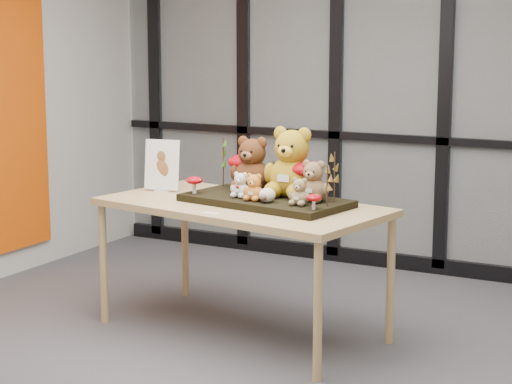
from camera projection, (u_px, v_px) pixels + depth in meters
The scene contains 23 objects.
floor at pixel (236, 363), 5.34m from camera, with size 5.00×5.00×0.00m, color #4F4F53.
room_shell at pixel (235, 70), 5.05m from camera, with size 5.00×5.00×5.00m.
glass_partition at pixel (389, 91), 7.24m from camera, with size 4.90×0.06×2.78m.
display_table at pixel (242, 214), 5.74m from camera, with size 1.90×1.18×0.83m.
diorama_tray at pixel (266, 201), 5.70m from camera, with size 1.02×0.51×0.04m, color black.
bear_pooh_yellow at pixel (292, 158), 5.69m from camera, with size 0.36×0.33×0.47m, color #AA8518, non-canonical shape.
bear_brown_medium at pixel (252, 161), 5.88m from camera, with size 0.29×0.27×0.39m, color #4E2913, non-canonical shape.
bear_tan_back at pixel (314, 179), 5.54m from camera, with size 0.21×0.19×0.27m, color brown, non-canonical shape.
bear_small_yellow at pixel (254, 186), 5.57m from camera, with size 0.14×0.13×0.18m, color orange, non-canonical shape.
bear_white_bow at pixel (241, 183), 5.68m from camera, with size 0.13×0.12×0.17m, color silver, non-canonical shape.
bear_beige_small at pixel (300, 190), 5.42m from camera, with size 0.14×0.12×0.18m, color #8F7950, non-canonical shape.
plush_cream_hedgehog at pixel (267, 194), 5.52m from camera, with size 0.07×0.07×0.10m, color #EDE4CA, non-canonical shape.
mushroom_back_left at pixel (245, 169), 6.01m from camera, with size 0.22×0.22×0.25m, color #96040C, non-canonical shape.
mushroom_back_right at pixel (305, 177), 5.67m from camera, with size 0.23×0.23×0.25m, color #96040C, non-canonical shape.
mushroom_front_left at pixel (194, 184), 5.82m from camera, with size 0.11×0.11×0.12m, color #96040C, non-canonical shape.
mushroom_front_right at pixel (314, 201), 5.30m from camera, with size 0.09×0.09×0.10m, color #96040C, non-canonical shape.
sprig_green_far_left at pixel (223, 162), 6.04m from camera, with size 0.05×0.05×0.32m, color #143E0E, non-canonical shape.
sprig_green_mid_left at pixel (250, 171), 5.98m from camera, with size 0.05×0.05×0.23m, color #143E0E, non-canonical shape.
sprig_dry_far_right at pixel (334, 177), 5.50m from camera, with size 0.05×0.05×0.31m, color brown, non-canonical shape.
sprig_dry_mid_right at pixel (327, 186), 5.38m from camera, with size 0.05×0.05×0.24m, color brown, non-canonical shape.
sprig_green_centre at pixel (273, 176), 5.89m from camera, with size 0.05×0.05×0.19m, color #143E0E, non-canonical shape.
sign_holder at pixel (162, 167), 6.14m from camera, with size 0.25×0.09×0.34m.
label_card at pixel (212, 213), 5.42m from camera, with size 0.10×0.03×0.00m, color white.
Camera 1 is at (2.49, -4.44, 1.90)m, focal length 65.00 mm.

